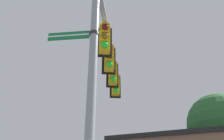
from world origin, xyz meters
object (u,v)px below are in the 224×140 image
(traffic_light_nearest_pole, at_px, (105,39))
(traffic_light_mid_inner, at_px, (109,58))
(traffic_light_mid_outer, at_px, (113,73))
(traffic_light_arm_end, at_px, (116,85))
(street_name_sign, at_px, (79,35))

(traffic_light_nearest_pole, xyz_separation_m, traffic_light_mid_inner, (-0.29, -1.25, 0.00))
(traffic_light_mid_outer, distance_m, traffic_light_arm_end, 1.29)
(traffic_light_mid_inner, bearing_deg, traffic_light_mid_outer, -102.96)
(traffic_light_mid_inner, bearing_deg, street_name_sign, 69.39)
(traffic_light_arm_end, bearing_deg, traffic_light_nearest_pole, 77.04)
(traffic_light_mid_inner, bearing_deg, traffic_light_nearest_pole, 77.04)
(traffic_light_nearest_pole, relative_size, street_name_sign, 1.03)
(street_name_sign, bearing_deg, traffic_light_nearest_pole, -116.30)
(traffic_light_nearest_pole, distance_m, traffic_light_arm_end, 3.86)
(traffic_light_arm_end, relative_size, street_name_sign, 1.03)
(traffic_light_mid_inner, relative_size, traffic_light_arm_end, 1.00)
(traffic_light_mid_outer, relative_size, traffic_light_arm_end, 1.00)
(traffic_light_mid_inner, relative_size, traffic_light_mid_outer, 1.00)
(traffic_light_nearest_pole, xyz_separation_m, traffic_light_arm_end, (-0.86, -3.76, 0.00))
(traffic_light_nearest_pole, distance_m, traffic_light_mid_inner, 1.29)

